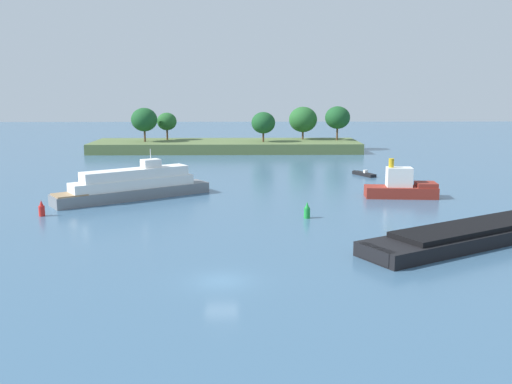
% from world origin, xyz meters
% --- Properties ---
extents(ground_plane, '(400.00, 400.00, 0.00)m').
position_xyz_m(ground_plane, '(0.00, 0.00, 0.00)').
color(ground_plane, '#3D607F').
extents(treeline_island, '(61.27, 16.41, 10.25)m').
position_xyz_m(treeline_island, '(-0.62, 90.12, 2.78)').
color(treeline_island, '#566B3D').
rests_on(treeline_island, ground).
extents(cargo_barge, '(31.90, 21.04, 5.92)m').
position_xyz_m(cargo_barge, '(28.05, 12.86, 0.98)').
color(cargo_barge, black).
rests_on(cargo_barge, ground).
extents(tugboat, '(9.90, 3.97, 5.30)m').
position_xyz_m(tugboat, '(23.11, 33.12, 1.39)').
color(tugboat, maroon).
rests_on(tugboat, ground).
extents(fishing_skiff, '(3.32, 5.04, 1.02)m').
position_xyz_m(fishing_skiff, '(21.93, 52.12, 0.29)').
color(fishing_skiff, black).
rests_on(fishing_skiff, ground).
extents(white_riverboat, '(19.76, 15.05, 6.52)m').
position_xyz_m(white_riverboat, '(-13.07, 33.04, 1.75)').
color(white_riverboat, slate).
rests_on(white_riverboat, ground).
extents(channel_buoy_red, '(0.70, 0.70, 1.90)m').
position_xyz_m(channel_buoy_red, '(-21.75, 22.75, 0.81)').
color(channel_buoy_red, red).
rests_on(channel_buoy_red, ground).
extents(channel_buoy_green, '(0.70, 0.70, 1.90)m').
position_xyz_m(channel_buoy_green, '(8.93, 21.12, 0.81)').
color(channel_buoy_green, green).
rests_on(channel_buoy_green, ground).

